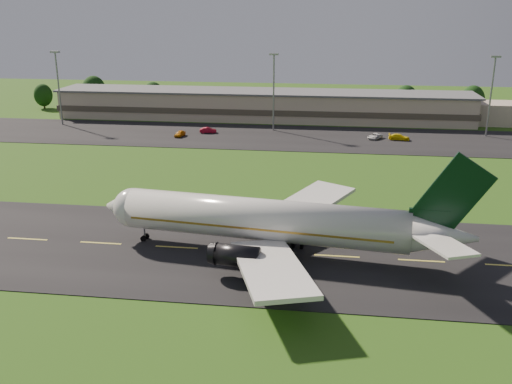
# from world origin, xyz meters

# --- Properties ---
(ground) EXTENTS (360.00, 360.00, 0.00)m
(ground) POSITION_xyz_m (0.00, 0.00, 0.00)
(ground) COLOR #294E13
(ground) RESTS_ON ground
(taxiway) EXTENTS (220.00, 30.00, 0.10)m
(taxiway) POSITION_xyz_m (0.00, 0.00, 0.05)
(taxiway) COLOR black
(taxiway) RESTS_ON ground
(apron) EXTENTS (260.00, 30.00, 0.10)m
(apron) POSITION_xyz_m (0.00, 72.00, 0.05)
(apron) COLOR black
(apron) RESTS_ON ground
(airliner) EXTENTS (51.21, 41.89, 15.57)m
(airliner) POSITION_xyz_m (13.02, -0.10, 4.66)
(airliner) COLOR white
(airliner) RESTS_ON ground
(terminal) EXTENTS (145.00, 16.00, 8.40)m
(terminal) POSITION_xyz_m (6.40, 96.18, 3.99)
(terminal) COLOR #BAA68E
(terminal) RESTS_ON ground
(light_mast_west) EXTENTS (2.40, 1.20, 20.35)m
(light_mast_west) POSITION_xyz_m (-55.00, 80.00, 12.74)
(light_mast_west) COLOR gray
(light_mast_west) RESTS_ON ground
(light_mast_centre) EXTENTS (2.40, 1.20, 20.35)m
(light_mast_centre) POSITION_xyz_m (5.00, 80.00, 12.74)
(light_mast_centre) COLOR gray
(light_mast_centre) RESTS_ON ground
(light_mast_east) EXTENTS (2.40, 1.20, 20.35)m
(light_mast_east) POSITION_xyz_m (60.00, 80.00, 12.74)
(light_mast_east) COLOR gray
(light_mast_east) RESTS_ON ground
(tree_line) EXTENTS (195.76, 9.70, 11.02)m
(tree_line) POSITION_xyz_m (34.33, 106.47, 5.29)
(tree_line) COLOR black
(tree_line) RESTS_ON ground
(service_vehicle_a) EXTENTS (2.34, 4.55, 1.48)m
(service_vehicle_a) POSITION_xyz_m (-17.94, 69.08, 0.84)
(service_vehicle_a) COLOR orange
(service_vehicle_a) RESTS_ON apron
(service_vehicle_b) EXTENTS (4.59, 2.22, 1.45)m
(service_vehicle_b) POSITION_xyz_m (-11.68, 74.23, 0.83)
(service_vehicle_b) COLOR maroon
(service_vehicle_b) RESTS_ON apron
(service_vehicle_c) EXTENTS (4.39, 5.31, 1.35)m
(service_vehicle_c) POSITION_xyz_m (31.49, 73.03, 0.77)
(service_vehicle_c) COLOR white
(service_vehicle_c) RESTS_ON apron
(service_vehicle_d) EXTENTS (5.39, 2.75, 1.50)m
(service_vehicle_d) POSITION_xyz_m (37.38, 72.36, 0.85)
(service_vehicle_d) COLOR yellow
(service_vehicle_d) RESTS_ON apron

